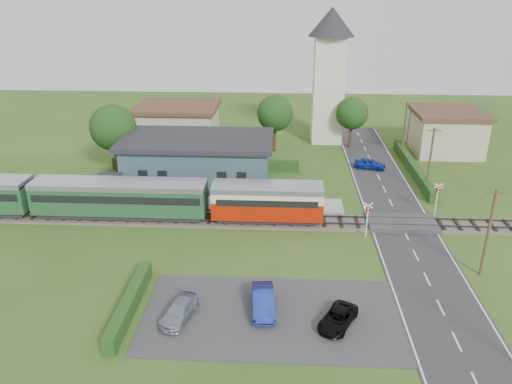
# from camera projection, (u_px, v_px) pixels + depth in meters

# --- Properties ---
(ground) EXTENTS (120.00, 120.00, 0.00)m
(ground) POSITION_uv_depth(u_px,v_px,m) (292.00, 233.00, 44.08)
(ground) COLOR #2D4C19
(railway_track) EXTENTS (76.00, 3.20, 0.49)m
(railway_track) POSITION_uv_depth(u_px,v_px,m) (291.00, 222.00, 45.88)
(railway_track) COLOR #4C443D
(railway_track) RESTS_ON ground
(road) EXTENTS (6.00, 70.00, 0.05)m
(road) POSITION_uv_depth(u_px,v_px,m) (406.00, 235.00, 43.57)
(road) COLOR #28282B
(road) RESTS_ON ground
(car_park) EXTENTS (17.00, 9.00, 0.08)m
(car_park) POSITION_uv_depth(u_px,v_px,m) (271.00, 315.00, 33.11)
(car_park) COLOR #333335
(car_park) RESTS_ON ground
(crossing_deck) EXTENTS (6.20, 3.40, 0.45)m
(crossing_deck) POSITION_uv_depth(u_px,v_px,m) (402.00, 223.00, 45.33)
(crossing_deck) COLOR #333335
(crossing_deck) RESTS_ON ground
(platform) EXTENTS (30.00, 3.00, 0.45)m
(platform) POSITION_uv_depth(u_px,v_px,m) (190.00, 204.00, 49.28)
(platform) COLOR gray
(platform) RESTS_ON ground
(equipment_hut) EXTENTS (2.30, 2.30, 2.55)m
(equipment_hut) POSITION_uv_depth(u_px,v_px,m) (109.00, 188.00, 49.09)
(equipment_hut) COLOR beige
(equipment_hut) RESTS_ON platform
(station_building) EXTENTS (16.00, 9.00, 5.30)m
(station_building) POSITION_uv_depth(u_px,v_px,m) (198.00, 161.00, 53.65)
(station_building) COLOR #385764
(station_building) RESTS_ON ground
(train) EXTENTS (43.20, 2.90, 3.40)m
(train) POSITION_uv_depth(u_px,v_px,m) (86.00, 197.00, 46.03)
(train) COLOR #232328
(train) RESTS_ON ground
(church_tower) EXTENTS (6.00, 6.00, 17.60)m
(church_tower) POSITION_uv_depth(u_px,v_px,m) (329.00, 66.00, 65.60)
(church_tower) COLOR beige
(church_tower) RESTS_ON ground
(house_west) EXTENTS (10.80, 8.80, 5.50)m
(house_west) POSITION_uv_depth(u_px,v_px,m) (178.00, 125.00, 66.74)
(house_west) COLOR tan
(house_west) RESTS_ON ground
(house_east) EXTENTS (8.80, 8.80, 5.50)m
(house_east) POSITION_uv_depth(u_px,v_px,m) (446.00, 131.00, 64.06)
(house_east) COLOR tan
(house_east) RESTS_ON ground
(hedge_carpark) EXTENTS (0.80, 9.00, 1.20)m
(hedge_carpark) POSITION_uv_depth(u_px,v_px,m) (130.00, 304.00, 33.37)
(hedge_carpark) COLOR #193814
(hedge_carpark) RESTS_ON ground
(hedge_roadside) EXTENTS (0.80, 18.00, 1.20)m
(hedge_roadside) POSITION_uv_depth(u_px,v_px,m) (413.00, 167.00, 57.85)
(hedge_roadside) COLOR #193814
(hedge_roadside) RESTS_ON ground
(hedge_station) EXTENTS (22.00, 0.80, 1.30)m
(hedge_station) POSITION_uv_depth(u_px,v_px,m) (205.00, 165.00, 58.58)
(hedge_station) COLOR #193814
(hedge_station) RESTS_ON ground
(tree_a) EXTENTS (5.20, 5.20, 8.00)m
(tree_a) POSITION_uv_depth(u_px,v_px,m) (113.00, 128.00, 55.86)
(tree_a) COLOR #332316
(tree_a) RESTS_ON ground
(tree_b) EXTENTS (4.60, 4.60, 7.34)m
(tree_b) POSITION_uv_depth(u_px,v_px,m) (275.00, 113.00, 63.38)
(tree_b) COLOR #332316
(tree_b) RESTS_ON ground
(tree_c) EXTENTS (4.20, 4.20, 6.78)m
(tree_c) POSITION_uv_depth(u_px,v_px,m) (352.00, 113.00, 64.86)
(tree_c) COLOR #332316
(tree_c) RESTS_ON ground
(utility_pole_b) EXTENTS (1.40, 0.22, 7.00)m
(utility_pole_b) POSITION_uv_depth(u_px,v_px,m) (488.00, 232.00, 36.44)
(utility_pole_b) COLOR #473321
(utility_pole_b) RESTS_ON ground
(utility_pole_c) EXTENTS (1.40, 0.22, 7.00)m
(utility_pole_c) POSITION_uv_depth(u_px,v_px,m) (430.00, 160.00, 51.15)
(utility_pole_c) COLOR #473321
(utility_pole_c) RESTS_ON ground
(utility_pole_d) EXTENTS (1.40, 0.22, 7.00)m
(utility_pole_d) POSITION_uv_depth(u_px,v_px,m) (404.00, 128.00, 62.19)
(utility_pole_d) COLOR #473321
(utility_pole_d) RESTS_ON ground
(crossing_signal_near) EXTENTS (0.84, 0.28, 3.28)m
(crossing_signal_near) POSITION_uv_depth(u_px,v_px,m) (367.00, 215.00, 42.55)
(crossing_signal_near) COLOR silver
(crossing_signal_near) RESTS_ON ground
(crossing_signal_far) EXTENTS (0.84, 0.28, 3.28)m
(crossing_signal_far) POSITION_uv_depth(u_px,v_px,m) (437.00, 194.00, 46.60)
(crossing_signal_far) COLOR silver
(crossing_signal_far) RESTS_ON ground
(streetlamp_west) EXTENTS (0.30, 0.30, 5.15)m
(streetlamp_west) POSITION_uv_depth(u_px,v_px,m) (115.00, 133.00, 62.40)
(streetlamp_west) COLOR #3F3F47
(streetlamp_west) RESTS_ON ground
(streetlamp_east) EXTENTS (0.30, 0.30, 5.15)m
(streetlamp_east) POSITION_uv_depth(u_px,v_px,m) (409.00, 122.00, 66.92)
(streetlamp_east) COLOR #3F3F47
(streetlamp_east) RESTS_ON ground
(car_on_road) EXTENTS (3.85, 2.31, 1.23)m
(car_on_road) POSITION_uv_depth(u_px,v_px,m) (370.00, 164.00, 58.83)
(car_on_road) COLOR navy
(car_on_road) RESTS_ON road
(car_park_blue) EXTENTS (1.80, 4.24, 1.36)m
(car_park_blue) POSITION_uv_depth(u_px,v_px,m) (263.00, 301.00, 33.36)
(car_park_blue) COLOR navy
(car_park_blue) RESTS_ON car_park
(car_park_silver) EXTENTS (2.45, 4.08, 1.11)m
(car_park_silver) POSITION_uv_depth(u_px,v_px,m) (179.00, 311.00, 32.60)
(car_park_silver) COLOR gray
(car_park_silver) RESTS_ON car_park
(car_park_dark) EXTENTS (3.17, 4.00, 1.01)m
(car_park_dark) POSITION_uv_depth(u_px,v_px,m) (338.00, 318.00, 31.96)
(car_park_dark) COLOR black
(car_park_dark) RESTS_ON car_park
(pedestrian_near) EXTENTS (0.69, 0.47, 1.82)m
(pedestrian_near) POSITION_uv_depth(u_px,v_px,m) (243.00, 195.00, 48.40)
(pedestrian_near) COLOR gray
(pedestrian_near) RESTS_ON platform
(pedestrian_far) EXTENTS (0.78, 0.88, 1.49)m
(pedestrian_far) POSITION_uv_depth(u_px,v_px,m) (149.00, 194.00, 49.03)
(pedestrian_far) COLOR gray
(pedestrian_far) RESTS_ON platform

